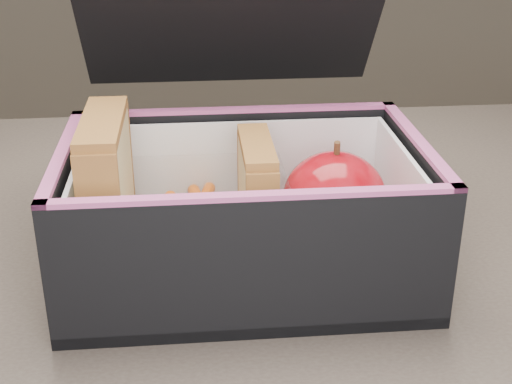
{
  "coord_description": "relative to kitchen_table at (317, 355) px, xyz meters",
  "views": [
    {
      "loc": [
        -0.1,
        -0.5,
        1.05
      ],
      "look_at": [
        -0.05,
        0.01,
        0.81
      ],
      "focal_mm": 50.0,
      "sensor_mm": 36.0,
      "label": 1
    }
  ],
  "objects": [
    {
      "name": "lunch_bag",
      "position": [
        -0.06,
        0.0,
        0.15
      ],
      "size": [
        0.27,
        0.29,
        0.25
      ],
      "color": "black",
      "rests_on": "kitchen_table"
    },
    {
      "name": "paper_napkin",
      "position": [
        0.01,
        0.0,
        0.11
      ],
      "size": [
        0.07,
        0.08,
        0.01
      ],
      "primitive_type": "cube",
      "rotation": [
        0.0,
        0.0,
        -0.08
      ],
      "color": "white",
      "rests_on": "lunch_bag"
    },
    {
      "name": "plastic_tub",
      "position": [
        -0.11,
        0.0,
        0.14
      ],
      "size": [
        0.16,
        0.11,
        0.07
      ],
      "primitive_type": null,
      "color": "white",
      "rests_on": "lunch_bag"
    },
    {
      "name": "sandwich_left",
      "position": [
        -0.16,
        0.0,
        0.16
      ],
      "size": [
        0.03,
        0.11,
        0.12
      ],
      "color": "beige",
      "rests_on": "plastic_tub"
    },
    {
      "name": "carrot_sticks",
      "position": [
        -0.11,
        0.0,
        0.12
      ],
      "size": [
        0.05,
        0.14,
        0.03
      ],
      "color": "#E13E01",
      "rests_on": "plastic_tub"
    },
    {
      "name": "kitchen_table",
      "position": [
        0.0,
        0.0,
        0.0
      ],
      "size": [
        1.2,
        0.8,
        0.75
      ],
      "color": "#62554C",
      "rests_on": "ground"
    },
    {
      "name": "sandwich_right",
      "position": [
        -0.05,
        0.0,
        0.15
      ],
      "size": [
        0.02,
        0.08,
        0.09
      ],
      "color": "beige",
      "rests_on": "plastic_tub"
    },
    {
      "name": "red_apple",
      "position": [
        0.01,
        0.0,
        0.15
      ],
      "size": [
        0.1,
        0.1,
        0.09
      ],
      "rotation": [
        0.0,
        0.0,
        -0.22
      ],
      "color": "#980008",
      "rests_on": "paper_napkin"
    }
  ]
}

